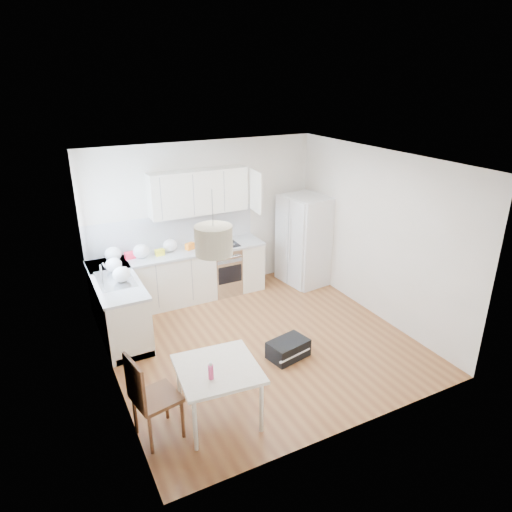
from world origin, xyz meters
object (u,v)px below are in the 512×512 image
(dining_chair, at_px, (157,396))
(refrigerator, at_px, (305,240))
(gym_bag, at_px, (288,349))
(dining_table, at_px, (218,373))

(dining_chair, bearing_deg, refrigerator, 25.88)
(refrigerator, distance_m, dining_chair, 4.53)
(gym_bag, bearing_deg, refrigerator, 40.56)
(dining_table, relative_size, dining_chair, 0.91)
(dining_table, height_order, dining_chair, dining_chair)
(dining_chair, relative_size, gym_bag, 1.91)
(refrigerator, bearing_deg, dining_chair, -150.11)
(dining_chair, bearing_deg, dining_table, -15.38)
(gym_bag, bearing_deg, dining_chair, -174.17)
(dining_chair, bearing_deg, gym_bag, 6.76)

